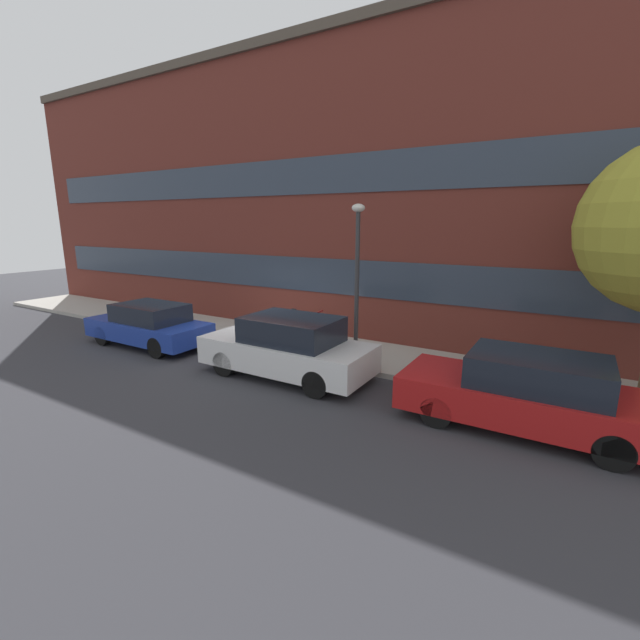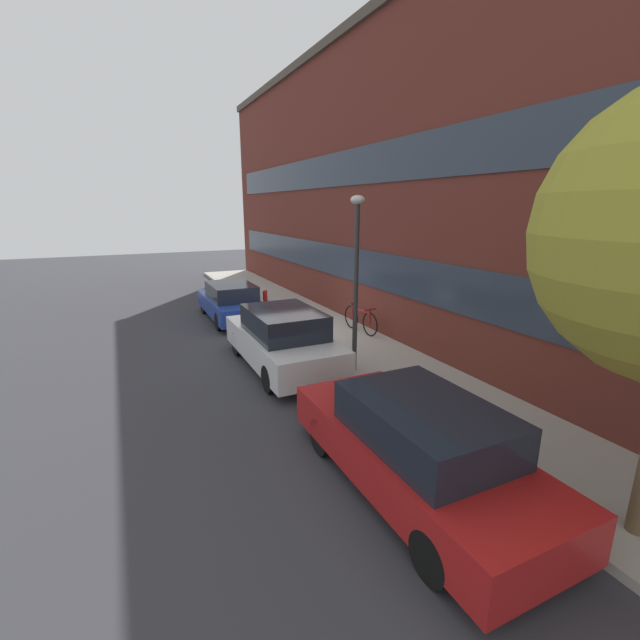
% 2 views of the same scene
% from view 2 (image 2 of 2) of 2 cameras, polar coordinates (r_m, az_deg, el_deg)
% --- Properties ---
extents(ground_plane, '(56.00, 56.00, 0.00)m').
position_cam_2_polar(ground_plane, '(13.06, -3.85, -2.56)').
color(ground_plane, '#333338').
extents(sidewalk_strip, '(28.00, 2.55, 0.14)m').
position_cam_2_polar(sidewalk_strip, '(13.53, 1.17, -1.59)').
color(sidewalk_strip, '#A8A399').
rests_on(sidewalk_strip, ground_plane).
extents(rowhouse_facade, '(28.00, 1.02, 9.30)m').
position_cam_2_polar(rowhouse_facade, '(13.84, 7.99, 17.87)').
color(rowhouse_facade, maroon).
rests_on(rowhouse_facade, ground_plane).
extents(parked_car_blue, '(4.06, 1.62, 1.31)m').
position_cam_2_polar(parked_car_blue, '(15.45, -11.76, 2.42)').
color(parked_car_blue, '#1E3899').
rests_on(parked_car_blue, ground_plane).
extents(parked_car_white, '(4.28, 1.76, 1.51)m').
position_cam_2_polar(parked_car_white, '(10.61, -5.03, -2.56)').
color(parked_car_white, silver).
rests_on(parked_car_white, ground_plane).
extents(parked_car_red, '(4.40, 1.74, 1.41)m').
position_cam_2_polar(parked_car_red, '(6.32, 12.77, -16.09)').
color(parked_car_red, '#AD1919').
rests_on(parked_car_red, ground_plane).
extents(fire_hydrant, '(0.45, 0.25, 0.75)m').
position_cam_2_polar(fire_hydrant, '(16.29, -7.31, 2.75)').
color(fire_hydrant, red).
rests_on(fire_hydrant, sidewalk_strip).
extents(bicycle, '(1.73, 0.44, 0.84)m').
position_cam_2_polar(bicycle, '(13.23, 5.42, 0.13)').
color(bicycle, black).
rests_on(bicycle, sidewalk_strip).
extents(lamp_post, '(0.32, 0.32, 4.02)m').
position_cam_2_polar(lamp_post, '(9.75, 4.86, 7.49)').
color(lamp_post, '#2D2D30').
rests_on(lamp_post, sidewalk_strip).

